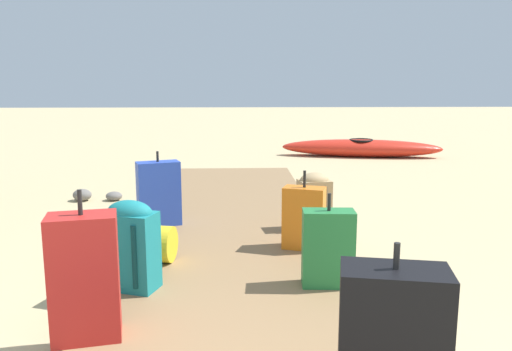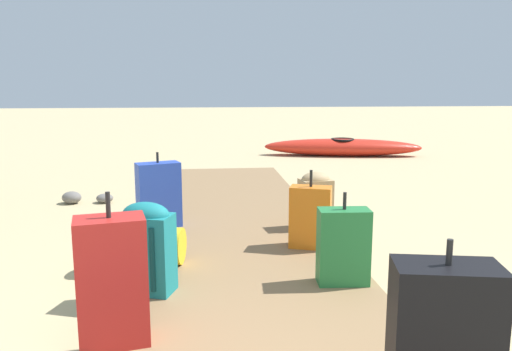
# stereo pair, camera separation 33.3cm
# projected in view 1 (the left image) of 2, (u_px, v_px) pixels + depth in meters

# --- Properties ---
(ground_plane) EXTENTS (60.00, 60.00, 0.00)m
(ground_plane) POSITION_uv_depth(u_px,v_px,m) (234.00, 268.00, 4.05)
(ground_plane) COLOR tan
(boardwalk) EXTENTS (1.77, 7.43, 0.08)m
(boardwalk) POSITION_uv_depth(u_px,v_px,m) (234.00, 236.00, 4.77)
(boardwalk) COLOR olive
(boardwalk) RESTS_ON ground
(suitcase_orange) EXTENTS (0.38, 0.29, 0.67)m
(suitcase_orange) POSITION_uv_depth(u_px,v_px,m) (304.00, 218.00, 4.24)
(suitcase_orange) COLOR orange
(suitcase_orange) RESTS_ON boardwalk
(backpack_tan) EXTENTS (0.33, 0.27, 0.54)m
(backpack_tan) POSITION_uv_depth(u_px,v_px,m) (314.00, 199.00, 4.83)
(backpack_tan) COLOR tan
(backpack_tan) RESTS_ON boardwalk
(suitcase_blue) EXTENTS (0.45, 0.32, 0.73)m
(suitcase_blue) POSITION_uv_depth(u_px,v_px,m) (159.00, 194.00, 4.94)
(suitcase_blue) COLOR #2847B7
(suitcase_blue) RESTS_ON boardwalk
(duffel_bag_yellow) EXTENTS (0.69, 0.40, 0.40)m
(duffel_bag_yellow) POSITION_uv_depth(u_px,v_px,m) (133.00, 242.00, 3.97)
(duffel_bag_yellow) COLOR gold
(duffel_bag_yellow) RESTS_ON boardwalk
(backpack_teal) EXTENTS (0.39, 0.31, 0.61)m
(backpack_teal) POSITION_uv_depth(u_px,v_px,m) (131.00, 243.00, 3.38)
(backpack_teal) COLOR #197A7F
(backpack_teal) RESTS_ON boardwalk
(suitcase_green) EXTENTS (0.36, 0.21, 0.65)m
(suitcase_green) POSITION_uv_depth(u_px,v_px,m) (328.00, 248.00, 3.45)
(suitcase_green) COLOR #237538
(suitcase_green) RESTS_ON boardwalk
(suitcase_red) EXTENTS (0.39, 0.29, 0.83)m
(suitcase_red) POSITION_uv_depth(u_px,v_px,m) (85.00, 277.00, 2.70)
(suitcase_red) COLOR red
(suitcase_red) RESTS_ON boardwalk
(kayak) EXTENTS (3.29, 1.26, 0.36)m
(kayak) POSITION_uv_depth(u_px,v_px,m) (361.00, 148.00, 10.33)
(kayak) COLOR red
(kayak) RESTS_ON ground
(rock_left_near) EXTENTS (0.30, 0.29, 0.15)m
(rock_left_near) POSITION_uv_depth(u_px,v_px,m) (82.00, 195.00, 6.38)
(rock_left_near) COLOR slate
(rock_left_near) RESTS_ON ground
(rock_left_mid) EXTENTS (0.23, 0.22, 0.11)m
(rock_left_mid) POSITION_uv_depth(u_px,v_px,m) (114.00, 196.00, 6.40)
(rock_left_mid) COLOR slate
(rock_left_mid) RESTS_ON ground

